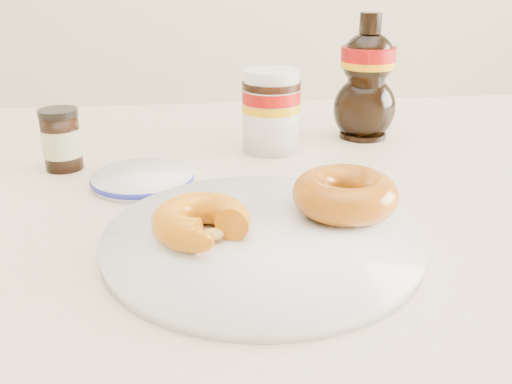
{
  "coord_description": "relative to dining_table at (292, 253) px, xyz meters",
  "views": [
    {
      "loc": [
        -0.12,
        -0.51,
        1.0
      ],
      "look_at": [
        -0.05,
        0.02,
        0.79
      ],
      "focal_mm": 40.0,
      "sensor_mm": 36.0,
      "label": 1
    }
  ],
  "objects": [
    {
      "name": "nutella_jar",
      "position": [
        -0.0,
        0.15,
        0.14
      ],
      "size": [
        0.08,
        0.08,
        0.11
      ],
      "rotation": [
        0.0,
        0.0,
        0.17
      ],
      "color": "white",
      "rests_on": "dining_table"
    },
    {
      "name": "syrup_bottle",
      "position": [
        0.14,
        0.2,
        0.17
      ],
      "size": [
        0.12,
        0.11,
        0.18
      ],
      "primitive_type": null,
      "rotation": [
        0.0,
        0.0,
        0.37
      ],
      "color": "black",
      "rests_on": "dining_table"
    },
    {
      "name": "donut_bitten",
      "position": [
        -0.11,
        -0.14,
        0.11
      ],
      "size": [
        0.12,
        0.12,
        0.03
      ],
      "primitive_type": "torus",
      "rotation": [
        0.0,
        0.0,
        -0.34
      ],
      "color": "#CC740B",
      "rests_on": "plate"
    },
    {
      "name": "blue_rim_saucer",
      "position": [
        -0.18,
        0.04,
        0.09
      ],
      "size": [
        0.12,
        0.12,
        0.01
      ],
      "color": "white",
      "rests_on": "dining_table"
    },
    {
      "name": "dining_table",
      "position": [
        0.0,
        0.0,
        0.0
      ],
      "size": [
        1.4,
        0.9,
        0.75
      ],
      "color": "beige",
      "rests_on": "ground"
    },
    {
      "name": "dark_jar",
      "position": [
        -0.28,
        0.11,
        0.12
      ],
      "size": [
        0.05,
        0.05,
        0.08
      ],
      "rotation": [
        0.0,
        0.0,
        -0.05
      ],
      "color": "black",
      "rests_on": "dining_table"
    },
    {
      "name": "plate",
      "position": [
        -0.05,
        -0.13,
        0.09
      ],
      "size": [
        0.3,
        0.3,
        0.01
      ],
      "color": "white",
      "rests_on": "dining_table"
    },
    {
      "name": "donut_whole",
      "position": [
        0.03,
        -0.1,
        0.12
      ],
      "size": [
        0.14,
        0.14,
        0.04
      ],
      "primitive_type": "torus",
      "rotation": [
        0.0,
        0.0,
        0.41
      ],
      "color": "#8F4309",
      "rests_on": "plate"
    }
  ]
}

